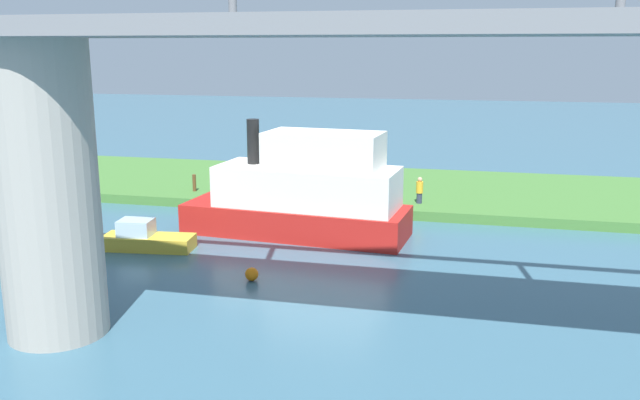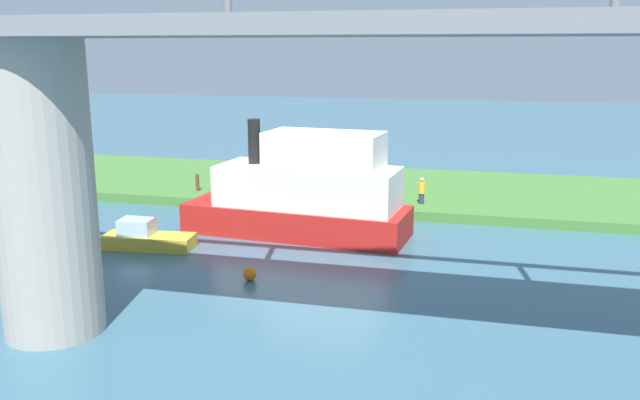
% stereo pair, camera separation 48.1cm
% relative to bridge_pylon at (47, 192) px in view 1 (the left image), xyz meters
% --- Properties ---
extents(ground_plane, '(160.00, 160.00, 0.00)m').
position_rel_bridge_pylon_xyz_m(ground_plane, '(-5.00, -15.80, -4.36)').
color(ground_plane, '#386075').
extents(grassy_bank, '(80.00, 12.00, 0.50)m').
position_rel_bridge_pylon_xyz_m(grassy_bank, '(-5.00, -21.80, -4.11)').
color(grassy_bank, '#427533').
rests_on(grassy_bank, ground).
extents(bridge_pylon, '(2.93, 2.93, 8.72)m').
position_rel_bridge_pylon_xyz_m(bridge_pylon, '(0.00, 0.00, 0.00)').
color(bridge_pylon, '#9E998E').
rests_on(bridge_pylon, ground).
extents(bridge_span, '(71.88, 4.30, 3.25)m').
position_rel_bridge_pylon_xyz_m(bridge_span, '(0.00, -0.02, 4.85)').
color(bridge_span, slate).
rests_on(bridge_span, bridge_pylon).
extents(person_on_bank, '(0.48, 0.48, 1.39)m').
position_rel_bridge_pylon_xyz_m(person_on_bank, '(-9.32, -17.60, -3.16)').
color(person_on_bank, '#2D334C').
rests_on(person_on_bank, grassy_bank).
extents(mooring_post, '(0.20, 0.20, 0.95)m').
position_rel_bridge_pylon_xyz_m(mooring_post, '(3.34, -17.70, -3.38)').
color(mooring_post, brown).
rests_on(mooring_post, grassy_bank).
extents(houseboat_blue, '(10.55, 4.33, 5.26)m').
position_rel_bridge_pylon_xyz_m(houseboat_blue, '(-4.48, -12.14, -2.41)').
color(houseboat_blue, red).
rests_on(houseboat_blue, ground).
extents(motorboat_red, '(3.99, 1.79, 1.29)m').
position_rel_bridge_pylon_xyz_m(motorboat_red, '(1.54, -8.41, -3.90)').
color(motorboat_red, gold).
rests_on(motorboat_red, ground).
extents(skiff_small, '(4.29, 2.31, 1.36)m').
position_rel_bridge_pylon_xyz_m(skiff_small, '(10.35, -10.81, -3.87)').
color(skiff_small, gold).
rests_on(skiff_small, ground).
extents(marker_buoy, '(0.50, 0.50, 0.50)m').
position_rel_bridge_pylon_xyz_m(marker_buoy, '(-4.19, -5.69, -4.11)').
color(marker_buoy, orange).
rests_on(marker_buoy, ground).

